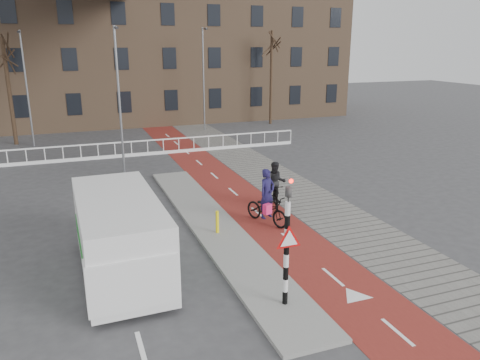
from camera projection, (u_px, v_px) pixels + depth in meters
name	position (u px, v px, depth m)	size (l,w,h in m)	color
ground	(274.00, 271.00, 14.57)	(120.00, 120.00, 0.00)	#38383A
bike_lane	(220.00, 181.00, 24.05)	(2.50, 60.00, 0.01)	maroon
sidewalk	(270.00, 175.00, 24.99)	(3.00, 60.00, 0.01)	slate
curb_island	(214.00, 227.00, 17.91)	(1.80, 16.00, 0.12)	gray
traffic_signal	(287.00, 239.00, 11.99)	(0.80, 0.80, 3.68)	black
bollard	(217.00, 222.00, 17.08)	(0.12, 0.12, 0.84)	yellow
cyclist_near	(267.00, 205.00, 18.19)	(1.49, 2.26, 2.19)	black
cyclist_far	(276.00, 189.00, 19.89)	(1.11, 1.97, 2.02)	black
van	(120.00, 235.00, 14.02)	(2.38, 5.71, 2.44)	silver
railing	(81.00, 156.00, 28.08)	(28.00, 0.10, 0.99)	silver
townhouse_row	(90.00, 31.00, 40.11)	(46.00, 10.00, 15.90)	#7F6047
tree_mid	(9.00, 92.00, 31.67)	(0.27, 0.27, 7.21)	black
tree_right	(271.00, 78.00, 39.90)	(0.23, 0.23, 7.81)	black
streetlight_near	(120.00, 104.00, 23.95)	(0.12, 0.12, 7.65)	slate
streetlight_left	(27.00, 90.00, 31.06)	(0.12, 0.12, 7.63)	slate
streetlight_right	(204.00, 80.00, 37.09)	(0.12, 0.12, 7.96)	slate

